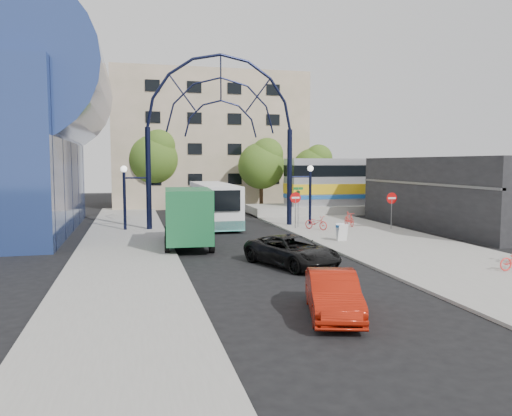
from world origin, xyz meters
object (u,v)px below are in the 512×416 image
object	(u,v)px
gateway_arch	(221,106)
tree_north_a	(263,163)
city_bus	(214,203)
sandwich_board	(342,230)
green_truck	(188,218)
black_suv	(292,251)
bike_near_a	(316,223)
street_name_sign	(298,198)
red_sedan	(333,294)
do_not_enter_sign	(392,202)
train_car	(414,181)
tree_north_c	(314,166)
stop_sign	(295,201)
tree_north_b	(155,156)
bike_near_b	(349,219)

from	to	relation	value
gateway_arch	tree_north_a	distance (m)	13.98
city_bus	sandwich_board	bearing A→B (deg)	-60.45
green_truck	black_suv	distance (m)	7.46
gateway_arch	city_bus	xyz separation A→B (m)	(-0.18, 2.41, -6.96)
tree_north_a	bike_near_a	bearing A→B (deg)	-90.74
street_name_sign	red_sedan	xyz separation A→B (m)	(-5.49, -19.41, -1.46)
do_not_enter_sign	train_car	size ratio (longest dim) A/B	0.10
black_suv	bike_near_a	bearing A→B (deg)	42.07
train_car	tree_north_c	world-z (taller)	tree_north_c
black_suv	sandwich_board	bearing A→B (deg)	27.19
do_not_enter_sign	green_truck	world-z (taller)	green_truck
bike_near_a	red_sedan	bearing A→B (deg)	-143.30
stop_sign	bike_near_a	xyz separation A→B (m)	(1.13, -1.04, -1.41)
tree_north_b	black_suv	distance (m)	30.23
sandwich_board	bike_near_b	size ratio (longest dim) A/B	0.59
sandwich_board	train_car	size ratio (longest dim) A/B	0.04
do_not_enter_sign	street_name_sign	size ratio (longest dim) A/B	0.89
stop_sign	do_not_enter_sign	bearing A→B (deg)	-17.88
city_bus	bike_near_b	distance (m)	10.06
do_not_enter_sign	train_car	bearing A→B (deg)	53.13
tree_north_c	tree_north_a	bearing A→B (deg)	-161.56
bike_near_b	tree_north_a	bearing A→B (deg)	103.18
green_truck	do_not_enter_sign	bearing A→B (deg)	16.94
train_car	bike_near_a	bearing A→B (deg)	-141.88
street_name_sign	tree_north_b	xyz separation A→B (m)	(-9.08, 17.33, 3.14)
street_name_sign	tree_north_c	bearing A→B (deg)	65.69
tree_north_c	red_sedan	distance (m)	37.06
sandwich_board	tree_north_a	size ratio (longest dim) A/B	0.14
black_suv	tree_north_b	bearing A→B (deg)	77.05
tree_north_a	tree_north_b	world-z (taller)	tree_north_b
stop_sign	train_car	size ratio (longest dim) A/B	0.10
stop_sign	bike_near_a	size ratio (longest dim) A/B	1.41
stop_sign	city_bus	size ratio (longest dim) A/B	0.22
bike_near_a	black_suv	bearing A→B (deg)	-150.03
stop_sign	train_car	distance (m)	18.22
stop_sign	black_suv	distance (m)	12.33
tree_north_a	gateway_arch	bearing A→B (deg)	-117.17
gateway_arch	street_name_sign	size ratio (longest dim) A/B	4.87
city_bus	street_name_sign	bearing A→B (deg)	-34.74
city_bus	tree_north_b	bearing A→B (deg)	105.86
do_not_enter_sign	tree_north_b	distance (m)	25.09
gateway_arch	city_bus	bearing A→B (deg)	94.30
tree_north_a	tree_north_c	size ratio (longest dim) A/B	1.08
do_not_enter_sign	bike_near_b	size ratio (longest dim) A/B	1.48
gateway_arch	stop_sign	bearing A→B (deg)	-22.63
city_bus	green_truck	size ratio (longest dim) A/B	1.71
sandwich_board	bike_near_b	xyz separation A→B (m)	(3.26, 6.13, -0.12)
tree_north_b	tree_north_c	xyz separation A→B (m)	(16.00, -2.00, -0.99)
do_not_enter_sign	bike_near_b	world-z (taller)	do_not_enter_sign
city_bus	black_suv	size ratio (longest dim) A/B	2.28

